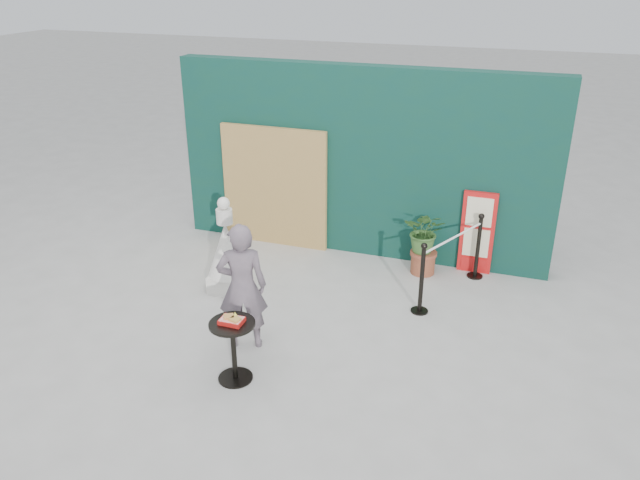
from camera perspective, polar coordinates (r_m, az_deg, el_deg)
The scene contains 10 objects.
ground at distance 7.81m, azimuth -2.94°, elevation -10.16°, with size 60.00×60.00×0.00m, color #ADAAA5.
back_wall at distance 9.87m, azimuth 3.75°, elevation 7.07°, with size 6.00×0.30×3.00m, color #0B332E.
bamboo_fence at distance 10.28m, azimuth -4.20°, elevation 4.84°, with size 1.80×0.08×2.00m, color tan.
woman at distance 7.57m, azimuth -7.13°, elevation -4.27°, with size 0.60×0.39×1.64m, color slate.
menu_board at distance 9.68m, azimuth 14.18°, elevation 0.63°, with size 0.50×0.07×1.30m.
statue at distance 8.98m, azimuth -8.51°, elevation -1.22°, with size 0.56×0.56×1.44m.
cafe_table at distance 7.15m, azimuth -7.94°, elevation -9.22°, with size 0.52×0.52×0.75m.
food_basket at distance 6.99m, azimuth -8.05°, elevation -7.24°, with size 0.26×0.19×0.11m.
planter at distance 9.50m, azimuth 9.56°, elevation 0.25°, with size 0.60×0.52×1.03m.
stanchion_barrier at distance 9.02m, azimuth 11.92°, elevation -2.02°, with size 0.84×1.54×1.03m.
Camera 1 is at (2.48, -5.94, 4.42)m, focal length 35.00 mm.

